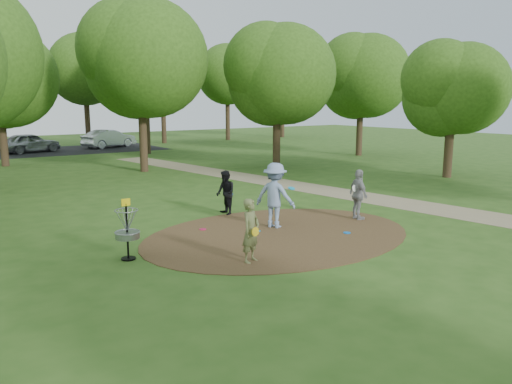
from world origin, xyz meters
TOP-DOWN VIEW (x-y plane):
  - ground at (0.00, 0.00)m, footprint 100.00×100.00m
  - dirt_clearing at (0.00, 0.00)m, footprint 8.40×8.40m
  - footpath at (6.50, 2.00)m, footprint 7.55×39.89m
  - parking_lot at (2.00, 30.00)m, footprint 14.00×8.00m
  - player_observer_with_disc at (-2.12, -1.62)m, footprint 0.68×0.59m
  - player_throwing_with_disc at (0.42, 0.77)m, footprint 1.37×1.51m
  - player_walking_with_disc at (0.10, 3.18)m, footprint 0.68×0.82m
  - player_waiting_with_disc at (3.30, 0.02)m, footprint 0.66×1.06m
  - disc_ground_cyan at (-0.35, 0.64)m, footprint 0.22×0.22m
  - disc_ground_blue at (1.72, -1.06)m, footprint 0.22×0.22m
  - disc_ground_red at (-1.60, 1.75)m, footprint 0.22×0.22m
  - car_left at (-1.10, 29.84)m, footprint 4.72×2.88m
  - car_right at (5.28, 30.49)m, footprint 4.87×3.07m
  - disc_golf_basket at (-4.50, 0.30)m, footprint 0.63×0.63m
  - tree_ring at (1.89, 9.49)m, footprint 37.39×45.70m

SIDE VIEW (x-z plane):
  - ground at x=0.00m, z-range 0.00..0.00m
  - parking_lot at x=2.00m, z-range 0.00..0.01m
  - footpath at x=6.50m, z-range 0.00..0.01m
  - dirt_clearing at x=0.00m, z-range 0.00..0.02m
  - disc_ground_cyan at x=-0.35m, z-range 0.02..0.04m
  - disc_ground_blue at x=1.72m, z-range 0.02..0.04m
  - disc_ground_red at x=-1.60m, z-range 0.02..0.04m
  - car_left at x=-1.10m, z-range 0.00..1.50m
  - car_right at x=5.28m, z-range 0.00..1.51m
  - player_walking_with_disc at x=0.10m, z-range 0.00..1.53m
  - player_observer_with_disc at x=-2.12m, z-range 0.00..1.58m
  - player_waiting_with_disc at x=3.30m, z-range 0.00..1.68m
  - disc_golf_basket at x=-4.50m, z-range 0.10..1.64m
  - player_throwing_with_disc at x=0.42m, z-range 0.00..2.02m
  - tree_ring at x=1.89m, z-range 0.77..9.94m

